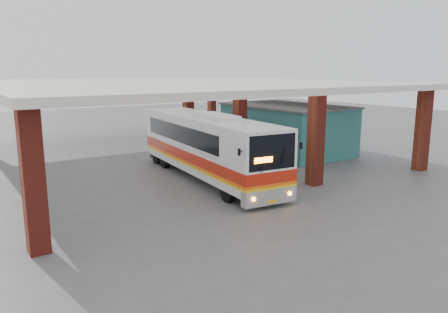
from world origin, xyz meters
name	(u,v)px	position (x,y,z in m)	size (l,w,h in m)	color
ground	(226,180)	(0.00, 0.00, 0.00)	(90.00, 90.00, 0.00)	#515154
brick_columns	(199,124)	(1.43, 5.00, 2.17)	(20.10, 21.60, 4.35)	maroon
canopy_roof	(172,84)	(0.50, 6.50, 4.50)	(21.00, 23.00, 0.30)	silver
shop_building	(286,128)	(7.49, 4.00, 1.56)	(5.20, 8.20, 3.11)	#296663
coach_bus	(207,146)	(-0.56, 0.82, 1.65)	(3.49, 11.54, 3.31)	silver
motorcycle	(240,154)	(3.01, 2.96, 0.52)	(0.70, 1.99, 1.05)	black
pedestrian	(251,167)	(0.29, -1.63, 0.94)	(0.69, 0.45, 1.88)	#B72C16
red_chair	(211,142)	(4.28, 8.11, 0.39)	(0.46, 0.46, 0.84)	#B31319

